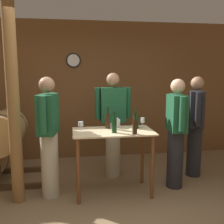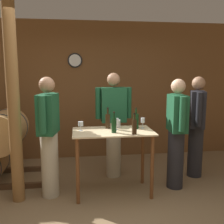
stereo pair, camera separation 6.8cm
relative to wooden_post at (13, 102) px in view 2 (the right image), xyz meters
The scene contains 15 objects.
back_wall 2.12m from the wooden_post, 55.35° to the left, with size 8.40×0.08×2.70m.
tasting_table 1.44m from the wooden_post, ahead, with size 1.12×0.63×0.92m.
wooden_post is the anchor object (origin of this frame).
wine_bottle_far_left 1.31m from the wooden_post, ahead, with size 0.07×0.07×0.31m.
wine_bottle_left 1.34m from the wooden_post, ahead, with size 0.07×0.07×0.29m.
wine_bottle_center 1.60m from the wooden_post, ahead, with size 0.06×0.06×0.29m.
wine_bottle_right 1.69m from the wooden_post, ahead, with size 0.08×0.08×0.31m.
wine_glass_near_left 0.93m from the wooden_post, ahead, with size 0.07×0.07×0.13m.
wine_glass_near_center 1.40m from the wooden_post, ahead, with size 0.07×0.07×0.16m.
wine_glass_near_right 1.79m from the wooden_post, ahead, with size 0.06×0.06×0.15m.
ice_bucket 1.46m from the wooden_post, 10.84° to the left, with size 0.12×0.12×0.11m.
person_host 2.31m from the wooden_post, ahead, with size 0.25×0.59×1.63m.
person_visitor_with_scarf 0.63m from the wooden_post, 11.03° to the left, with size 0.29×0.58×1.67m.
person_visitor_bearded 2.83m from the wooden_post, ahead, with size 0.34×0.56×1.66m.
person_visitor_near_door 1.61m from the wooden_post, 25.51° to the left, with size 0.59×0.24×1.71m.
Camera 2 is at (-0.39, -2.71, 1.75)m, focal length 42.00 mm.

